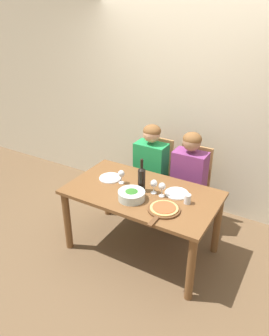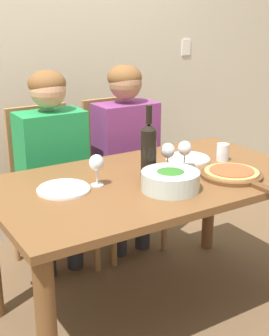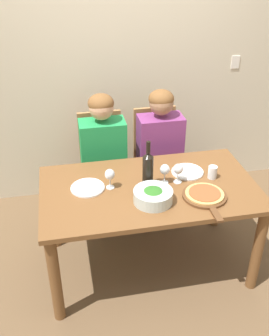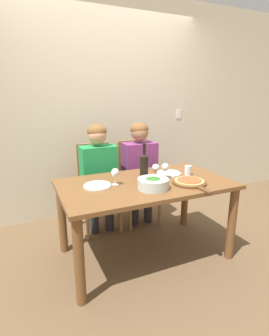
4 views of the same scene
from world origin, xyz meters
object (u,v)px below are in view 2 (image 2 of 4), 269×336
object	(u,v)px
wine_bottle	(149,150)
broccoli_bowl	(170,180)
person_woman	(53,156)
pizza_on_board	(233,174)
wine_glass_left	(97,164)
wine_glass_centre	(168,152)
chair_left	(47,185)
person_man	(127,144)
chair_right	(118,171)
water_tumbler	(223,152)
dinner_plate_right	(188,159)
wine_glass_right	(185,150)
dinner_plate_left	(64,189)

from	to	relation	value
wine_bottle	broccoli_bowl	size ratio (longest dim) A/B	1.35
person_woman	broccoli_bowl	world-z (taller)	person_woman
pizza_on_board	wine_glass_left	distance (m)	0.67
wine_bottle	wine_glass_centre	bearing A→B (deg)	9.53
chair_left	person_man	distance (m)	0.55
chair_right	pizza_on_board	bearing A→B (deg)	-84.52
wine_bottle	water_tumbler	size ratio (longest dim) A/B	3.77
person_man	chair_left	bearing A→B (deg)	166.58
person_man	dinner_plate_right	xyz separation A→B (m)	(0.08, -0.51, 0.03)
chair_left	broccoli_bowl	xyz separation A→B (m)	(0.23, -0.94, 0.28)
wine_bottle	pizza_on_board	xyz separation A→B (m)	(0.35, -0.21, -0.13)
water_tumbler	wine_glass_right	bearing A→B (deg)	-178.17
broccoli_bowl	wine_glass_centre	size ratio (longest dim) A/B	1.76
pizza_on_board	chair_left	bearing A→B (deg)	121.36
chair_right	wine_glass_centre	xyz separation A→B (m)	(-0.13, -0.73, 0.34)
wine_bottle	wine_glass_centre	distance (m)	0.14
wine_glass_right	wine_glass_centre	distance (m)	0.10
chair_left	water_tumbler	distance (m)	1.07
chair_right	dinner_plate_left	xyz separation A→B (m)	(-0.68, -0.70, 0.24)
wine_glass_centre	pizza_on_board	bearing A→B (deg)	-46.09
wine_glass_right	dinner_plate_right	bearing A→B (deg)	45.22
chair_left	wine_glass_right	distance (m)	0.94
dinner_plate_left	wine_glass_right	size ratio (longest dim) A/B	1.60
wine_glass_left	wine_glass_centre	size ratio (longest dim) A/B	1.00
dinner_plate_left	wine_glass_centre	bearing A→B (deg)	-3.37
dinner_plate_left	wine_glass_left	xyz separation A→B (m)	(0.16, -0.02, 0.10)
chair_right	wine_glass_centre	world-z (taller)	chair_right
wine_glass_centre	dinner_plate_left	bearing A→B (deg)	176.63
wine_bottle	pizza_on_board	size ratio (longest dim) A/B	0.80
person_man	dinner_plate_left	distance (m)	0.90
broccoli_bowl	water_tumbler	bearing A→B (deg)	22.53
person_woman	person_man	size ratio (longest dim) A/B	1.00
chair_left	dinner_plate_right	size ratio (longest dim) A/B	4.06
person_man	dinner_plate_left	size ratio (longest dim) A/B	5.01
wine_glass_centre	wine_glass_left	bearing A→B (deg)	178.35
chair_right	wine_glass_right	xyz separation A→B (m)	(-0.04, -0.75, 0.34)
pizza_on_board	water_tumbler	size ratio (longest dim) A/B	4.69
broccoli_bowl	dinner_plate_right	bearing A→B (deg)	42.20
person_man	wine_glass_left	world-z (taller)	person_man
person_woman	broccoli_bowl	size ratio (longest dim) A/B	4.56
chair_left	pizza_on_board	distance (m)	1.16
wine_glass_centre	broccoli_bowl	bearing A→B (deg)	-122.81
wine_glass_centre	dinner_plate_right	bearing A→B (deg)	26.02
wine_bottle	water_tumbler	bearing A→B (deg)	2.15
dinner_plate_right	water_tumbler	world-z (taller)	water_tumbler
wine_glass_left	wine_glass_right	size ratio (longest dim) A/B	1.00
dinner_plate_left	dinner_plate_right	size ratio (longest dim) A/B	1.00
wine_bottle	dinner_plate_right	world-z (taller)	wine_bottle
chair_left	broccoli_bowl	distance (m)	1.01
broccoli_bowl	chair_right	bearing A→B (deg)	74.22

